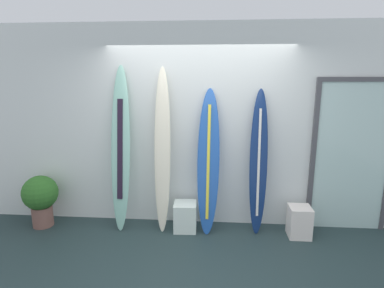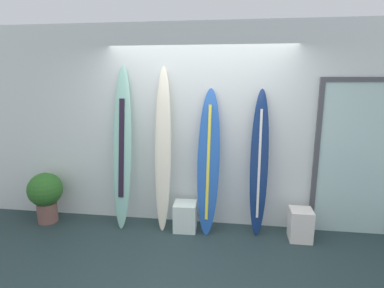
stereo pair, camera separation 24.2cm
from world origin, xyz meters
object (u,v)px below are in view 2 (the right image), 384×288
object	(u,v)px
surfboard_navy	(259,164)
surfboard_ivory	(163,150)
surfboard_seafoam	(122,149)
potted_plant	(45,193)
display_block_left	(185,216)
display_block_center	(300,225)
surfboard_cobalt	(208,162)
glass_door	(356,156)

from	to	relation	value
surfboard_navy	surfboard_ivory	bearing A→B (deg)	-179.15
surfboard_seafoam	surfboard_ivory	bearing A→B (deg)	0.06
surfboard_seafoam	surfboard_navy	distance (m)	1.87
surfboard_seafoam	potted_plant	bearing A→B (deg)	-175.41
display_block_left	display_block_center	world-z (taller)	display_block_center
surfboard_navy	surfboard_seafoam	bearing A→B (deg)	-179.40
display_block_center	surfboard_ivory	bearing A→B (deg)	176.53
surfboard_seafoam	display_block_center	xyz separation A→B (m)	(2.42, -0.11, -0.90)
surfboard_cobalt	glass_door	distance (m)	1.93
surfboard_cobalt	surfboard_navy	bearing A→B (deg)	2.09
surfboard_seafoam	display_block_left	xyz separation A→B (m)	(0.89, -0.05, -0.91)
surfboard_seafoam	surfboard_ivory	distance (m)	0.58
surfboard_seafoam	display_block_center	size ratio (longest dim) A/B	5.42
glass_door	potted_plant	distance (m)	4.33
surfboard_seafoam	display_block_left	world-z (taller)	surfboard_seafoam
surfboard_navy	display_block_left	world-z (taller)	surfboard_navy
surfboard_cobalt	surfboard_seafoam	bearing A→B (deg)	179.78
potted_plant	glass_door	bearing A→B (deg)	3.83
display_block_left	potted_plant	size ratio (longest dim) A/B	0.53
surfboard_navy	glass_door	world-z (taller)	glass_door
display_block_center	glass_door	size ratio (longest dim) A/B	0.20
potted_plant	surfboard_navy	bearing A→B (deg)	2.13
display_block_center	potted_plant	world-z (taller)	potted_plant
display_block_left	display_block_center	distance (m)	1.53
surfboard_cobalt	display_block_left	xyz separation A→B (m)	(-0.31, -0.05, -0.78)
surfboard_ivory	potted_plant	world-z (taller)	surfboard_ivory
surfboard_ivory	surfboard_cobalt	world-z (taller)	surfboard_ivory
surfboard_cobalt	potted_plant	world-z (taller)	surfboard_cobalt
display_block_center	glass_door	xyz separation A→B (m)	(0.70, 0.30, 0.87)
surfboard_seafoam	glass_door	distance (m)	3.12
surfboard_navy	display_block_center	xyz separation A→B (m)	(0.55, -0.13, -0.77)
surfboard_seafoam	surfboard_cobalt	xyz separation A→B (m)	(1.20, -0.00, -0.14)
glass_door	surfboard_seafoam	bearing A→B (deg)	-176.45
surfboard_seafoam	surfboard_navy	xyz separation A→B (m)	(1.86, 0.02, -0.14)
surfboard_cobalt	potted_plant	xyz separation A→B (m)	(-2.35, -0.09, -0.53)
surfboard_ivory	display_block_left	xyz separation A→B (m)	(0.31, -0.05, -0.92)
display_block_center	potted_plant	xyz separation A→B (m)	(-3.57, 0.02, 0.23)
surfboard_cobalt	display_block_left	size ratio (longest dim) A/B	4.97
display_block_center	glass_door	distance (m)	1.16
surfboard_navy	display_block_left	size ratio (longest dim) A/B	4.96
surfboard_cobalt	display_block_center	size ratio (longest dim) A/B	4.69
surfboard_navy	display_block_left	bearing A→B (deg)	-175.77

